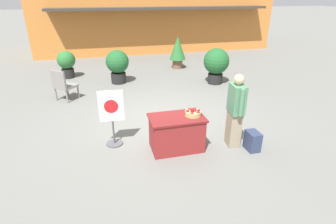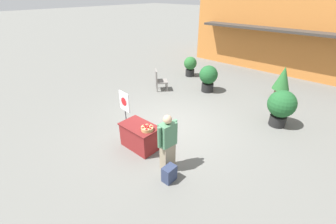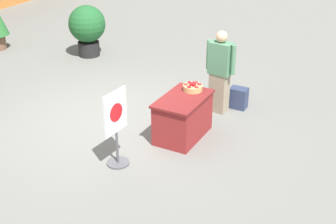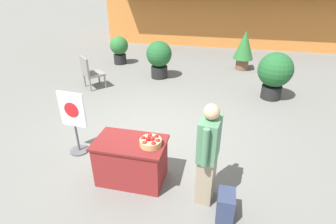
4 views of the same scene
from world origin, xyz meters
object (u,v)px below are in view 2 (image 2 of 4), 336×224
object	(u,v)px
person_visitor	(168,143)
potted_plant_near_left	(282,80)
backpack	(169,174)
patio_chair	(159,79)
poster_board	(125,108)
potted_plant_far_left	(281,106)
apple_basket	(147,128)
display_table	(140,136)
potted_plant_far_right	(208,77)
potted_plant_near_right	(190,65)

from	to	relation	value
person_visitor	potted_plant_near_left	world-z (taller)	person_visitor
backpack	patio_chair	xyz separation A→B (m)	(-4.16, 4.03, 0.32)
poster_board	potted_plant_far_left	size ratio (longest dim) A/B	0.97
apple_basket	person_visitor	bearing A→B (deg)	-9.37
display_table	potted_plant_far_left	distance (m)	4.83
person_visitor	potted_plant_far_right	world-z (taller)	person_visitor
potted_plant_near_left	display_table	bearing A→B (deg)	-106.48
potted_plant_far_right	potted_plant_near_right	bearing A→B (deg)	148.06
display_table	backpack	bearing A→B (deg)	-16.17
person_visitor	potted_plant_near_right	bearing A→B (deg)	-50.60
apple_basket	poster_board	size ratio (longest dim) A/B	0.27
display_table	potted_plant_near_left	world-z (taller)	potted_plant_near_left
apple_basket	backpack	world-z (taller)	apple_basket
potted_plant_far_left	poster_board	bearing A→B (deg)	-138.36
person_visitor	backpack	distance (m)	0.75
person_visitor	backpack	world-z (taller)	person_visitor
person_visitor	backpack	xyz separation A→B (m)	(0.32, -0.29, -0.61)
potted_plant_far_right	potted_plant_far_left	distance (m)	3.61
potted_plant_far_left	potted_plant_near_right	xyz separation A→B (m)	(-5.37, 2.12, -0.15)
poster_board	patio_chair	bearing A→B (deg)	-152.52
apple_basket	backpack	bearing A→B (deg)	-20.02
potted_plant_far_right	potted_plant_near_left	distance (m)	3.13
poster_board	potted_plant_far_right	distance (m)	4.47
poster_board	potted_plant_far_right	xyz separation A→B (m)	(0.46, 4.45, 0.04)
poster_board	potted_plant_far_left	xyz separation A→B (m)	(3.94, 3.51, 0.09)
potted_plant_near_right	potted_plant_far_right	bearing A→B (deg)	-31.94
potted_plant_far_left	potted_plant_near_right	distance (m)	5.78
apple_basket	poster_board	xyz separation A→B (m)	(-1.63, 0.52, -0.15)
apple_basket	patio_chair	bearing A→B (deg)	129.47
patio_chair	potted_plant_far_left	world-z (taller)	potted_plant_far_left
poster_board	patio_chair	world-z (taller)	poster_board
poster_board	potted_plant_far_right	bearing A→B (deg)	178.28
display_table	potted_plant_far_left	bearing A→B (deg)	56.49
potted_plant_far_right	potted_plant_near_left	bearing A→B (deg)	28.93
apple_basket	backpack	xyz separation A→B (m)	(1.20, -0.44, -0.60)
backpack	potted_plant_far_right	distance (m)	5.93
potted_plant_far_left	potted_plant_near_left	xyz separation A→B (m)	(-0.74, 2.46, 0.05)
patio_chair	backpack	bearing A→B (deg)	-92.91
potted_plant_far_right	potted_plant_near_right	distance (m)	2.23
poster_board	potted_plant_near_right	size ratio (longest dim) A/B	1.19
backpack	display_table	bearing A→B (deg)	163.83
display_table	patio_chair	bearing A→B (deg)	126.07
display_table	apple_basket	bearing A→B (deg)	-1.89
potted_plant_far_right	potted_plant_near_left	xyz separation A→B (m)	(2.74, 1.51, 0.10)
person_visitor	potted_plant_near_right	distance (m)	7.44
patio_chair	potted_plant_far_left	size ratio (longest dim) A/B	0.76
patio_chair	potted_plant_near_left	xyz separation A→B (m)	(4.52, 2.90, 0.27)
potted_plant_far_right	potted_plant_far_left	xyz separation A→B (m)	(3.48, -0.94, 0.05)
display_table	poster_board	bearing A→B (deg)	158.42
potted_plant_far_left	apple_basket	bearing A→B (deg)	-119.84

